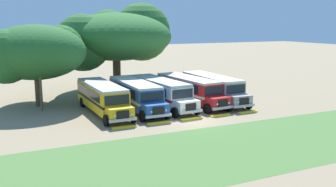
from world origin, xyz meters
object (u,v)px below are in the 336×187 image
at_px(parked_bus_slot_0, 103,97).
at_px(secondary_tree, 34,52).
at_px(parked_bus_slot_4, 213,87).
at_px(parked_bus_slot_1, 136,94).
at_px(utility_pole, 40,76).
at_px(parked_bus_slot_3, 189,89).
at_px(parked_bus_slot_2, 161,91).
at_px(broad_shade_tree, 116,36).

height_order(parked_bus_slot_0, secondary_tree, secondary_tree).
bearing_deg(parked_bus_slot_4, secondary_tree, -109.13).
xyz_separation_m(parked_bus_slot_1, parked_bus_slot_4, (9.11, 0.13, 0.00)).
bearing_deg(secondary_tree, utility_pole, -89.10).
distance_m(parked_bus_slot_3, secondary_tree, 16.60).
xyz_separation_m(parked_bus_slot_2, parked_bus_slot_4, (6.32, 0.02, 0.00)).
bearing_deg(parked_bus_slot_1, broad_shade_tree, 170.95).
bearing_deg(parked_bus_slot_0, parked_bus_slot_1, 89.54).
bearing_deg(secondary_tree, broad_shade_tree, 28.82).
bearing_deg(broad_shade_tree, parked_bus_slot_1, -99.42).
relative_size(parked_bus_slot_3, secondary_tree, 1.02).
bearing_deg(parked_bus_slot_3, parked_bus_slot_0, -93.79).
bearing_deg(parked_bus_slot_4, parked_bus_slot_2, -89.89).
height_order(parked_bus_slot_1, broad_shade_tree, broad_shade_tree).
xyz_separation_m(broad_shade_tree, utility_pole, (-10.69, -9.05, -3.37)).
bearing_deg(secondary_tree, parked_bus_slot_2, -28.25).
xyz_separation_m(parked_bus_slot_1, parked_bus_slot_2, (2.79, 0.11, 0.00)).
bearing_deg(utility_pole, parked_bus_slot_0, -31.19).
xyz_separation_m(parked_bus_slot_1, secondary_tree, (-8.71, 6.29, 3.99)).
bearing_deg(parked_bus_slot_3, broad_shade_tree, -166.05).
relative_size(parked_bus_slot_1, parked_bus_slot_4, 1.00).
relative_size(broad_shade_tree, utility_pole, 2.45).
height_order(parked_bus_slot_2, broad_shade_tree, broad_shade_tree).
bearing_deg(broad_shade_tree, secondary_tree, -151.18).
xyz_separation_m(parked_bus_slot_0, parked_bus_slot_2, (6.19, 0.15, 0.00)).
bearing_deg(parked_bus_slot_1, parked_bus_slot_3, 92.47).
bearing_deg(parked_bus_slot_2, secondary_tree, -122.56).
height_order(parked_bus_slot_1, parked_bus_slot_3, same).
distance_m(parked_bus_slot_0, utility_pole, 6.45).
distance_m(broad_shade_tree, utility_pole, 14.40).
bearing_deg(parked_bus_slot_2, parked_bus_slot_1, -91.99).
bearing_deg(parked_bus_slot_3, parked_bus_slot_1, -93.26).
bearing_deg(parked_bus_slot_2, utility_pole, -109.16).
xyz_separation_m(parked_bus_slot_4, broad_shade_tree, (-7.08, 12.07, 5.29)).
xyz_separation_m(parked_bus_slot_2, parked_bus_slot_3, (3.43, 0.12, 0.00)).
bearing_deg(parked_bus_slot_0, secondary_tree, -141.06).
xyz_separation_m(parked_bus_slot_0, parked_bus_slot_4, (12.51, 0.17, 0.00)).
bearing_deg(parked_bus_slot_2, parked_bus_slot_3, 87.61).
xyz_separation_m(parked_bus_slot_3, utility_pole, (-14.88, 2.92, 1.92)).
height_order(parked_bus_slot_4, broad_shade_tree, broad_shade_tree).
relative_size(parked_bus_slot_0, utility_pole, 1.66).
distance_m(parked_bus_slot_1, parked_bus_slot_2, 2.79).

